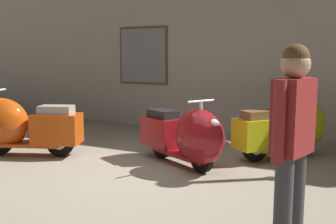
# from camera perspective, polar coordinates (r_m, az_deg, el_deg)

# --- Properties ---
(ground_plane) EXTENTS (60.00, 60.00, 0.00)m
(ground_plane) POSITION_cam_1_polar(r_m,az_deg,el_deg) (4.98, -5.65, -9.80)
(ground_plane) COLOR gray
(showroom_back_wall) EXTENTS (18.00, 0.63, 3.83)m
(showroom_back_wall) POSITION_cam_1_polar(r_m,az_deg,el_deg) (7.86, 9.53, 10.80)
(showroom_back_wall) COLOR #ADA89E
(showroom_back_wall) RESTS_ON ground
(scooter_0) EXTENTS (1.75, 1.07, 1.03)m
(scooter_0) POSITION_cam_1_polar(r_m,az_deg,el_deg) (6.45, -21.11, -1.88)
(scooter_0) COLOR black
(scooter_0) RESTS_ON ground
(scooter_1) EXTENTS (1.62, 1.12, 0.97)m
(scooter_1) POSITION_cam_1_polar(r_m,az_deg,el_deg) (5.37, 2.81, -3.55)
(scooter_1) COLOR black
(scooter_1) RESTS_ON ground
(scooter_2) EXTENTS (1.34, 1.56, 0.98)m
(scooter_2) POSITION_cam_1_polar(r_m,az_deg,el_deg) (6.21, 17.37, -2.27)
(scooter_2) COLOR black
(scooter_2) RESTS_ON ground
(visitor_0) EXTENTS (0.33, 0.53, 1.62)m
(visitor_0) POSITION_cam_1_polar(r_m,az_deg,el_deg) (3.05, 17.75, -3.41)
(visitor_0) COLOR black
(visitor_0) RESTS_ON ground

